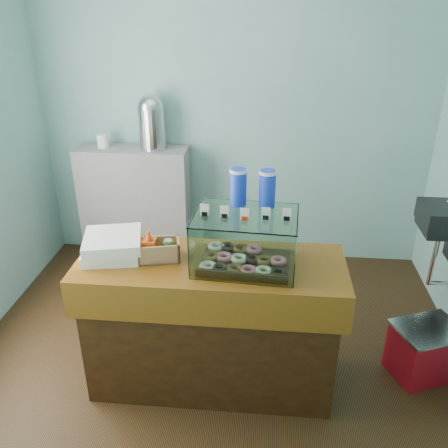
# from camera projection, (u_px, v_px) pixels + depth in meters

# --- Properties ---
(ground) EXTENTS (3.50, 3.50, 0.00)m
(ground) POSITION_uv_depth(u_px,v_px,m) (216.00, 352.00, 3.42)
(ground) COLOR black
(ground) RESTS_ON ground
(room_shell) EXTENTS (3.54, 3.04, 2.82)m
(room_shell) POSITION_uv_depth(u_px,v_px,m) (219.00, 116.00, 2.68)
(room_shell) COLOR #75AAAB
(room_shell) RESTS_ON ground
(counter) EXTENTS (1.60, 0.60, 0.90)m
(counter) POSITION_uv_depth(u_px,v_px,m) (211.00, 323.00, 2.99)
(counter) COLOR #41230C
(counter) RESTS_ON ground
(back_shelf) EXTENTS (1.00, 0.32, 1.10)m
(back_shelf) POSITION_uv_depth(u_px,v_px,m) (136.00, 205.00, 4.44)
(back_shelf) COLOR gray
(back_shelf) RESTS_ON ground
(display_case) EXTENTS (0.61, 0.47, 0.54)m
(display_case) POSITION_uv_depth(u_px,v_px,m) (246.00, 237.00, 2.73)
(display_case) COLOR #341C0F
(display_case) RESTS_ON counter
(condiment_crate) EXTENTS (0.28, 0.20, 0.19)m
(condiment_crate) POSITION_uv_depth(u_px,v_px,m) (156.00, 249.00, 2.80)
(condiment_crate) COLOR tan
(condiment_crate) RESTS_ON counter
(pastry_boxes) EXTENTS (0.41, 0.40, 0.13)m
(pastry_boxes) POSITION_uv_depth(u_px,v_px,m) (113.00, 245.00, 2.85)
(pastry_boxes) COLOR white
(pastry_boxes) RESTS_ON counter
(coffee_urn) EXTENTS (0.26, 0.26, 0.48)m
(coffee_urn) POSITION_uv_depth(u_px,v_px,m) (152.00, 120.00, 4.09)
(coffee_urn) COLOR silver
(coffee_urn) RESTS_ON back_shelf
(red_cooler) EXTENTS (0.52, 0.46, 0.37)m
(red_cooler) POSITION_uv_depth(u_px,v_px,m) (425.00, 351.00, 3.16)
(red_cooler) COLOR red
(red_cooler) RESTS_ON ground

